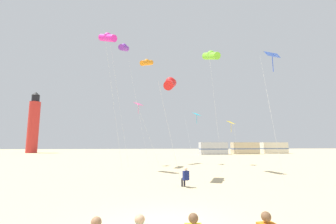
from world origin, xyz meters
name	(u,v)px	position (x,y,z in m)	size (l,w,h in m)	color
kite_flyer_standing	(185,176)	(1.72, 6.30, 0.61)	(0.45, 0.56, 1.16)	navy
kite_diamond_rainbow	(139,106)	(-1.51, 19.77, 6.97)	(3.16, 3.16, 7.45)	silver
kite_tube_magenta	(108,38)	(-4.57, 14.72, 13.06)	(2.95, 2.97, 13.77)	silver
kite_tube_scarlet	(170,84)	(1.18, 9.38, 7.03)	(1.58, 2.59, 7.73)	silver
kite_diamond_blue	(272,59)	(7.84, 6.73, 8.18)	(1.37, 1.37, 8.71)	silver
kite_tube_violet	(124,48)	(-3.39, 18.95, 13.91)	(2.44, 2.73, 14.62)	silver
kite_diamond_gold	(231,124)	(9.76, 19.54, 4.91)	(1.43, 1.43, 5.28)	silver
kite_tube_lime	(211,56)	(5.60, 13.37, 11.02)	(1.30, 2.59, 11.72)	silver
kite_tube_orange	(147,63)	(-0.65, 22.74, 13.54)	(3.44, 3.65, 14.25)	silver
kite_diamond_cyan	(196,116)	(5.73, 20.94, 6.02)	(2.05, 2.22, 6.44)	silver
lighthouse_distant	(34,124)	(-31.39, 57.82, 7.84)	(2.80, 2.80, 16.80)	red
rv_van_silver	(213,148)	(14.97, 44.74, 1.39)	(6.47, 2.41, 2.80)	#B7BABF
rv_van_tan	(245,148)	(23.38, 46.36, 1.39)	(6.44, 2.35, 2.80)	#C6B28C
rv_van_cream	(274,148)	(32.02, 48.48, 1.39)	(6.51, 2.54, 2.80)	beige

